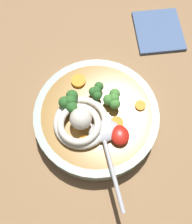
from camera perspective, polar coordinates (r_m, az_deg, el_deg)
The scene contains 13 objects.
table_slab at distance 58.65cm, azimuth 0.78°, elevation -2.42°, with size 135.43×135.43×3.03cm, color #936D47.
soup_bowl at distance 54.98cm, azimuth 0.00°, elevation -0.88°, with size 25.09×25.09×4.73cm.
noodle_pile at distance 50.61cm, azimuth -3.30°, elevation -2.15°, with size 11.91×11.68×4.79cm.
soup_spoon at distance 50.30cm, azimuth 1.59°, elevation -5.62°, with size 17.37×6.25×1.60cm.
chili_sauce_dollop at distance 50.53cm, azimuth 5.09°, elevation -4.96°, with size 4.05×3.64×1.82cm, color red.
broccoli_floret_front at distance 51.77cm, azimuth 3.65°, elevation 2.77°, with size 4.18×3.60×3.31cm.
broccoli_floret_left at distance 51.45cm, azimuth -5.63°, elevation 2.22°, with size 4.63×3.98×3.66cm.
broccoli_floret_beside_chili at distance 52.69cm, azimuth 0.29°, elevation 4.52°, with size 3.67×3.16×2.90cm.
carrot_slice_near_spoon at distance 50.63cm, azimuth -2.45°, elevation -6.35°, with size 2.33×2.33×0.67cm, color orange.
carrot_slice_extra_b at distance 55.47cm, azimuth -3.77°, elevation 6.66°, with size 2.97×2.97×0.76cm, color orange.
carrot_slice_rear at distance 52.00cm, azimuth 4.46°, elevation -2.30°, with size 2.64×2.64×0.42cm, color orange.
carrot_slice_beside_noodles at distance 53.74cm, azimuth 9.51°, elevation 1.09°, with size 2.13×2.13×0.48cm, color orange.
folded_napkin at distance 70.05cm, azimuth 13.20°, elevation 16.54°, with size 12.45×11.23×0.80cm, color #4C6693.
Camera 1 is at (18.74, -4.30, 56.92)cm, focal length 42.78 mm.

